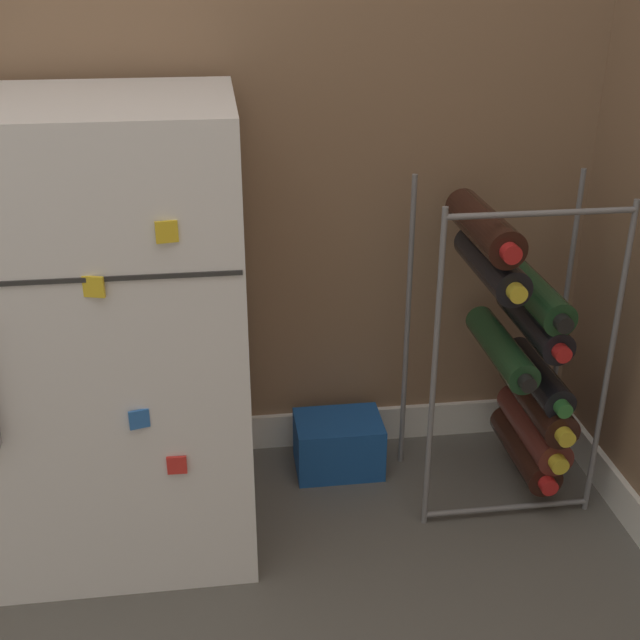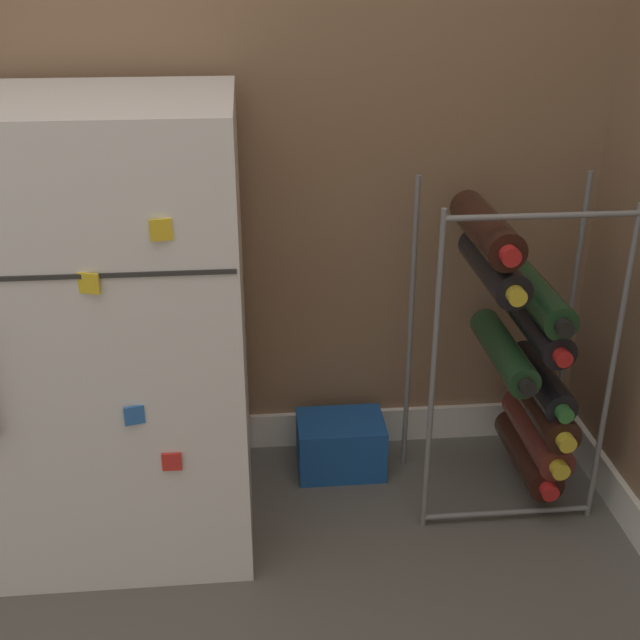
# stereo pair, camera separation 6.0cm
# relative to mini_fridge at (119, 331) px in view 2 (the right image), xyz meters

# --- Properties ---
(mini_fridge) EXTENTS (0.50, 0.49, 0.92)m
(mini_fridge) POSITION_rel_mini_fridge_xyz_m (0.00, 0.00, 0.00)
(mini_fridge) COLOR white
(mini_fridge) RESTS_ON ground_plane
(wine_rack) EXTENTS (0.39, 0.32, 0.73)m
(wine_rack) POSITION_rel_mini_fridge_xyz_m (0.85, 0.03, -0.11)
(wine_rack) COLOR slate
(wine_rack) RESTS_ON ground_plane
(soda_box) EXTENTS (0.21, 0.15, 0.13)m
(soda_box) POSITION_rel_mini_fridge_xyz_m (0.47, 0.14, -0.39)
(soda_box) COLOR #194C9E
(soda_box) RESTS_ON ground_plane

